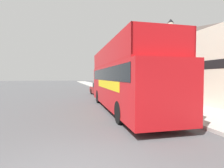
{
  "coord_description": "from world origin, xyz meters",
  "views": [
    {
      "loc": [
        0.01,
        -3.38,
        2.04
      ],
      "look_at": [
        3.27,
        8.44,
        1.54
      ],
      "focal_mm": 28.0,
      "sensor_mm": 36.0,
      "label": 1
    }
  ],
  "objects": [
    {
      "name": "lamp_post_nearest",
      "position": [
        5.84,
        5.33,
        3.66
      ],
      "size": [
        0.35,
        0.35,
        5.16
      ],
      "color": "black",
      "rests_on": "sidewalk"
    },
    {
      "name": "litter_bin",
      "position": [
        6.88,
        4.57,
        0.69
      ],
      "size": [
        0.48,
        0.48,
        1.04
      ],
      "color": "black",
      "rests_on": "sidewalk"
    },
    {
      "name": "ground_plane",
      "position": [
        0.0,
        21.0,
        0.0
      ],
      "size": [
        144.0,
        144.0,
        0.0
      ],
      "primitive_type": "plane",
      "color": "#4C4C4F"
    },
    {
      "name": "parked_car_ahead_of_bus",
      "position": [
        4.06,
        15.76,
        0.64
      ],
      "size": [
        2.08,
        4.36,
        1.36
      ],
      "rotation": [
        0.0,
        0.0,
        0.06
      ],
      "color": "maroon",
      "rests_on": "ground_plane"
    },
    {
      "name": "brick_terrace_rear",
      "position": [
        11.78,
        21.7,
        4.17
      ],
      "size": [
        6.0,
        24.79,
        8.35
      ],
      "color": "brown",
      "rests_on": "ground_plane"
    },
    {
      "name": "tour_bus",
      "position": [
        3.59,
        6.87,
        1.75
      ],
      "size": [
        2.92,
        10.53,
        3.86
      ],
      "rotation": [
        0.0,
        0.0,
        -0.04
      ],
      "color": "red",
      "rests_on": "ground_plane"
    },
    {
      "name": "sidewalk",
      "position": [
        7.0,
        18.0,
        0.07
      ],
      "size": [
        3.55,
        108.0,
        0.14
      ],
      "color": "#ADAAA3",
      "rests_on": "ground_plane"
    },
    {
      "name": "lamp_post_second",
      "position": [
        5.74,
        13.54,
        3.15
      ],
      "size": [
        0.35,
        0.35,
        4.33
      ],
      "color": "black",
      "rests_on": "sidewalk"
    }
  ]
}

